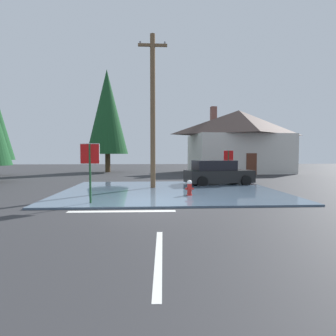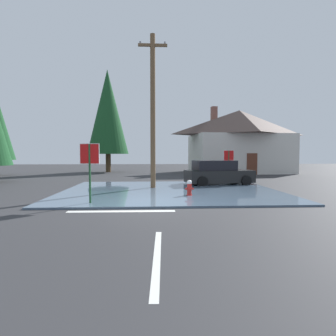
{
  "view_description": "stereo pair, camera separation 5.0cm",
  "coord_description": "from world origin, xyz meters",
  "px_view_note": "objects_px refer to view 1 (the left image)",
  "views": [
    {
      "loc": [
        0.23,
        -11.02,
        2.02
      ],
      "look_at": [
        1.05,
        3.62,
        1.23
      ],
      "focal_mm": 29.77,
      "sensor_mm": 36.0,
      "label": 1
    },
    {
      "loc": [
        0.28,
        -11.02,
        2.02
      ],
      "look_at": [
        1.05,
        3.62,
        1.23
      ],
      "focal_mm": 29.77,
      "sensor_mm": 36.0,
      "label": 2
    }
  ],
  "objects_px": {
    "utility_pole": "(153,109)",
    "stop_sign_far": "(228,159)",
    "parked_car": "(217,173)",
    "pine_tree_short_left": "(107,112)",
    "house": "(238,140)",
    "fire_hydrant": "(189,189)",
    "stop_sign_near": "(90,161)"
  },
  "relations": [
    {
      "from": "house",
      "to": "pine_tree_short_left",
      "type": "relative_size",
      "value": 0.99
    },
    {
      "from": "utility_pole",
      "to": "stop_sign_far",
      "type": "distance_m",
      "value": 7.81
    },
    {
      "from": "utility_pole",
      "to": "house",
      "type": "height_order",
      "value": "utility_pole"
    },
    {
      "from": "utility_pole",
      "to": "stop_sign_far",
      "type": "xyz_separation_m",
      "value": [
        5.58,
        4.65,
        -2.85
      ]
    },
    {
      "from": "utility_pole",
      "to": "pine_tree_short_left",
      "type": "bearing_deg",
      "value": 108.5
    },
    {
      "from": "stop_sign_near",
      "to": "house",
      "type": "distance_m",
      "value": 21.12
    },
    {
      "from": "utility_pole",
      "to": "stop_sign_far",
      "type": "height_order",
      "value": "utility_pole"
    },
    {
      "from": "house",
      "to": "parked_car",
      "type": "bearing_deg",
      "value": -113.31
    },
    {
      "from": "stop_sign_far",
      "to": "pine_tree_short_left",
      "type": "relative_size",
      "value": 0.21
    },
    {
      "from": "pine_tree_short_left",
      "to": "stop_sign_far",
      "type": "bearing_deg",
      "value": -42.78
    },
    {
      "from": "fire_hydrant",
      "to": "stop_sign_far",
      "type": "height_order",
      "value": "stop_sign_far"
    },
    {
      "from": "stop_sign_far",
      "to": "utility_pole",
      "type": "bearing_deg",
      "value": -140.21
    },
    {
      "from": "parked_car",
      "to": "pine_tree_short_left",
      "type": "relative_size",
      "value": 0.41
    },
    {
      "from": "stop_sign_near",
      "to": "fire_hydrant",
      "type": "height_order",
      "value": "stop_sign_near"
    },
    {
      "from": "stop_sign_near",
      "to": "pine_tree_short_left",
      "type": "distance_m",
      "value": 19.64
    },
    {
      "from": "fire_hydrant",
      "to": "house",
      "type": "height_order",
      "value": "house"
    },
    {
      "from": "stop_sign_near",
      "to": "stop_sign_far",
      "type": "height_order",
      "value": "stop_sign_near"
    },
    {
      "from": "house",
      "to": "utility_pole",
      "type": "bearing_deg",
      "value": -124.5
    },
    {
      "from": "house",
      "to": "pine_tree_short_left",
      "type": "distance_m",
      "value": 14.06
    },
    {
      "from": "stop_sign_near",
      "to": "parked_car",
      "type": "bearing_deg",
      "value": 44.73
    },
    {
      "from": "utility_pole",
      "to": "parked_car",
      "type": "bearing_deg",
      "value": 22.96
    },
    {
      "from": "house",
      "to": "pine_tree_short_left",
      "type": "height_order",
      "value": "pine_tree_short_left"
    },
    {
      "from": "fire_hydrant",
      "to": "parked_car",
      "type": "height_order",
      "value": "parked_car"
    },
    {
      "from": "pine_tree_short_left",
      "to": "house",
      "type": "bearing_deg",
      "value": -5.13
    },
    {
      "from": "utility_pole",
      "to": "pine_tree_short_left",
      "type": "distance_m",
      "value": 15.12
    },
    {
      "from": "stop_sign_near",
      "to": "pine_tree_short_left",
      "type": "xyz_separation_m",
      "value": [
        -2.32,
        18.95,
        4.61
      ]
    },
    {
      "from": "stop_sign_far",
      "to": "parked_car",
      "type": "height_order",
      "value": "stop_sign_far"
    },
    {
      "from": "fire_hydrant",
      "to": "utility_pole",
      "type": "xyz_separation_m",
      "value": [
        -1.67,
        2.94,
        4.06
      ]
    },
    {
      "from": "parked_car",
      "to": "stop_sign_near",
      "type": "bearing_deg",
      "value": -135.27
    },
    {
      "from": "fire_hydrant",
      "to": "house",
      "type": "xyz_separation_m",
      "value": [
        7.26,
        15.94,
        2.96
      ]
    },
    {
      "from": "pine_tree_short_left",
      "to": "utility_pole",
      "type": "bearing_deg",
      "value": -71.5
    },
    {
      "from": "fire_hydrant",
      "to": "utility_pole",
      "type": "height_order",
      "value": "utility_pole"
    }
  ]
}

